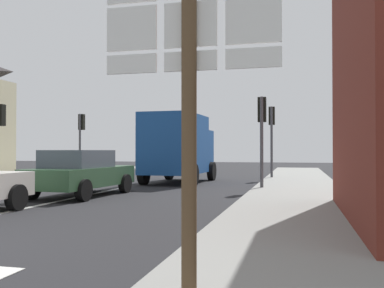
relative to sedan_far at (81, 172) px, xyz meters
name	(u,v)px	position (x,y,z in m)	size (l,w,h in m)	color
ground_plane	(110,191)	(0.09, 1.99, -0.76)	(80.00, 80.00, 0.00)	#232326
sidewalk_right	(297,200)	(6.74, -0.01, -0.69)	(3.09, 44.00, 0.14)	gray
lane_centre_stripe	(48,203)	(0.09, -2.01, -0.75)	(0.16, 12.00, 0.01)	silver
sedan_far	(81,172)	(0.00, 0.00, 0.00)	(2.15, 4.29, 1.47)	#2D5133
delivery_truck	(179,146)	(1.49, 6.33, 0.89)	(2.62, 5.07, 3.05)	#19478C
route_sign_post	(190,90)	(5.79, -8.76, 1.24)	(1.66, 0.14, 3.20)	brown
traffic_light_near_right	(262,121)	(5.49, 3.23, 1.76)	(0.30, 0.49, 3.40)	#47474C
traffic_light_far_right	(272,126)	(5.49, 9.32, 1.94)	(0.30, 0.49, 3.65)	#47474C
traffic_light_near_left	(0,125)	(-5.31, 2.96, 1.75)	(0.30, 0.49, 3.39)	#47474C
traffic_light_far_left	(81,130)	(-5.31, 9.92, 1.87)	(0.30, 0.49, 3.55)	#47474C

